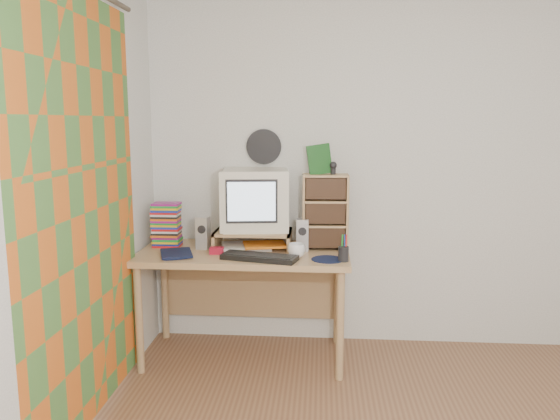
% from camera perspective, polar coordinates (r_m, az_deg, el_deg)
% --- Properties ---
extents(back_wall, '(3.50, 0.00, 3.50)m').
position_cam_1_polar(back_wall, '(3.96, 11.89, 3.85)').
color(back_wall, white).
rests_on(back_wall, floor).
extents(left_wall, '(0.00, 3.50, 3.50)m').
position_cam_1_polar(left_wall, '(2.51, -25.12, 0.09)').
color(left_wall, white).
rests_on(left_wall, floor).
extents(curtain, '(0.00, 2.20, 2.20)m').
position_cam_1_polar(curtain, '(2.93, -19.73, -0.35)').
color(curtain, '#D2611D').
rests_on(curtain, left_wall).
extents(wall_disc, '(0.25, 0.02, 0.25)m').
position_cam_1_polar(wall_disc, '(3.91, -1.71, 6.63)').
color(wall_disc, black).
rests_on(wall_disc, back_wall).
extents(desk, '(1.40, 0.70, 0.75)m').
position_cam_1_polar(desk, '(3.77, -3.63, -6.05)').
color(desk, tan).
rests_on(desk, floor).
extents(monitor_riser, '(0.52, 0.30, 0.12)m').
position_cam_1_polar(monitor_riser, '(3.74, -2.83, -2.55)').
color(monitor_riser, tan).
rests_on(monitor_riser, desk).
extents(crt_monitor, '(0.49, 0.49, 0.41)m').
position_cam_1_polar(crt_monitor, '(3.75, -2.65, 1.09)').
color(crt_monitor, silver).
rests_on(crt_monitor, monitor_riser).
extents(speaker_left, '(0.09, 0.09, 0.22)m').
position_cam_1_polar(speaker_left, '(3.74, -8.04, -2.39)').
color(speaker_left, '#B7B6BB').
rests_on(speaker_left, desk).
extents(speaker_right, '(0.08, 0.08, 0.21)m').
position_cam_1_polar(speaker_right, '(3.66, 2.38, -2.61)').
color(speaker_right, '#B7B6BB').
rests_on(speaker_right, desk).
extents(keyboard, '(0.50, 0.27, 0.03)m').
position_cam_1_polar(keyboard, '(3.44, -2.16, -4.95)').
color(keyboard, black).
rests_on(keyboard, desk).
extents(dvd_stack, '(0.19, 0.13, 0.26)m').
position_cam_1_polar(dvd_stack, '(3.86, -11.74, -1.83)').
color(dvd_stack, brown).
rests_on(dvd_stack, desk).
extents(cd_rack, '(0.31, 0.18, 0.51)m').
position_cam_1_polar(cd_rack, '(3.70, 4.73, -0.18)').
color(cd_rack, tan).
rests_on(cd_rack, desk).
extents(mug, '(0.12, 0.12, 0.09)m').
position_cam_1_polar(mug, '(3.49, 1.74, -4.25)').
color(mug, white).
rests_on(mug, desk).
extents(diary, '(0.28, 0.24, 0.05)m').
position_cam_1_polar(diary, '(3.61, -12.34, -4.37)').
color(diary, black).
rests_on(diary, desk).
extents(mousepad, '(0.26, 0.26, 0.00)m').
position_cam_1_polar(mousepad, '(3.46, 5.01, -5.16)').
color(mousepad, '#0F1932').
rests_on(mousepad, desk).
extents(pen_cup, '(0.07, 0.07, 0.13)m').
position_cam_1_polar(pen_cup, '(3.41, 6.65, -4.27)').
color(pen_cup, black).
rests_on(pen_cup, desk).
extents(papers, '(0.37, 0.30, 0.04)m').
position_cam_1_polar(papers, '(3.73, -2.80, -3.74)').
color(papers, silver).
rests_on(papers, desk).
extents(red_box, '(0.09, 0.06, 0.04)m').
position_cam_1_polar(red_box, '(3.61, -6.63, -4.24)').
color(red_box, '#A9122A').
rests_on(red_box, desk).
extents(game_box, '(0.16, 0.06, 0.20)m').
position_cam_1_polar(game_box, '(3.66, 4.13, 5.30)').
color(game_box, '#164F19').
rests_on(game_box, cd_rack).
extents(webcam, '(0.05, 0.05, 0.09)m').
position_cam_1_polar(webcam, '(3.66, 5.58, 4.40)').
color(webcam, black).
rests_on(webcam, cd_rack).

